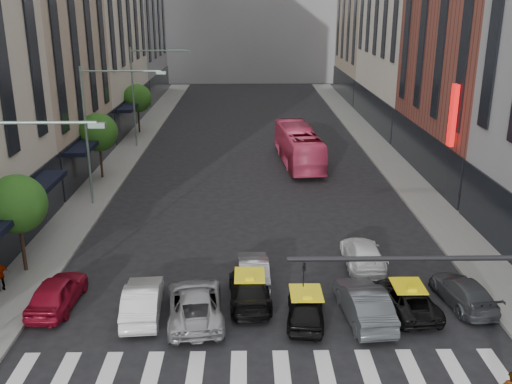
{
  "coord_description": "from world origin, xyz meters",
  "views": [
    {
      "loc": [
        -0.64,
        -16.1,
        12.91
      ],
      "look_at": [
        -0.22,
        10.63,
        4.0
      ],
      "focal_mm": 40.0,
      "sensor_mm": 36.0,
      "label": 1
    }
  ],
  "objects_px": {
    "car_white_front": "(142,300)",
    "taxi_center": "(306,307)",
    "taxi_left": "(250,289)",
    "pedestrian_far": "(0,275)",
    "streetlamp_far": "(143,84)",
    "car_red": "(57,292)",
    "streetlamp_mid": "(100,118)",
    "bus": "(299,146)"
  },
  "relations": [
    {
      "from": "car_white_front",
      "to": "taxi_center",
      "type": "relative_size",
      "value": 1.13
    },
    {
      "from": "taxi_left",
      "to": "pedestrian_far",
      "type": "distance_m",
      "value": 11.61
    },
    {
      "from": "streetlamp_far",
      "to": "car_white_front",
      "type": "bearing_deg",
      "value": -80.89
    },
    {
      "from": "streetlamp_far",
      "to": "car_red",
      "type": "bearing_deg",
      "value": -88.18
    },
    {
      "from": "car_white_front",
      "to": "taxi_left",
      "type": "distance_m",
      "value": 4.75
    },
    {
      "from": "pedestrian_far",
      "to": "streetlamp_far",
      "type": "bearing_deg",
      "value": -133.08
    },
    {
      "from": "streetlamp_far",
      "to": "taxi_center",
      "type": "bearing_deg",
      "value": -68.98
    },
    {
      "from": "streetlamp_mid",
      "to": "pedestrian_far",
      "type": "relative_size",
      "value": 5.78
    },
    {
      "from": "car_white_front",
      "to": "bus",
      "type": "bearing_deg",
      "value": -114.43
    },
    {
      "from": "bus",
      "to": "car_red",
      "type": "bearing_deg",
      "value": 56.92
    },
    {
      "from": "streetlamp_far",
      "to": "car_red",
      "type": "xyz_separation_m",
      "value": [
        0.94,
        -29.45,
        -5.18
      ]
    },
    {
      "from": "streetlamp_far",
      "to": "bus",
      "type": "xyz_separation_m",
      "value": [
        13.68,
        -5.83,
        -4.37
      ]
    },
    {
      "from": "car_red",
      "to": "bus",
      "type": "xyz_separation_m",
      "value": [
        12.74,
        23.62,
        0.82
      ]
    },
    {
      "from": "streetlamp_mid",
      "to": "bus",
      "type": "distance_m",
      "value": 17.6
    },
    {
      "from": "streetlamp_mid",
      "to": "car_white_front",
      "type": "xyz_separation_m",
      "value": [
        4.84,
        -14.2,
        -5.19
      ]
    },
    {
      "from": "streetlamp_mid",
      "to": "pedestrian_far",
      "type": "height_order",
      "value": "streetlamp_mid"
    },
    {
      "from": "taxi_center",
      "to": "taxi_left",
      "type": "bearing_deg",
      "value": -29.62
    },
    {
      "from": "streetlamp_far",
      "to": "pedestrian_far",
      "type": "bearing_deg",
      "value": -94.24
    },
    {
      "from": "taxi_center",
      "to": "car_white_front",
      "type": "bearing_deg",
      "value": 0.53
    },
    {
      "from": "streetlamp_far",
      "to": "pedestrian_far",
      "type": "xyz_separation_m",
      "value": [
        -2.09,
        -28.15,
        -4.98
      ]
    },
    {
      "from": "car_white_front",
      "to": "taxi_center",
      "type": "distance_m",
      "value": 7.03
    },
    {
      "from": "car_white_front",
      "to": "pedestrian_far",
      "type": "distance_m",
      "value": 7.23
    },
    {
      "from": "car_red",
      "to": "car_white_front",
      "type": "distance_m",
      "value": 3.98
    },
    {
      "from": "streetlamp_far",
      "to": "taxi_left",
      "type": "xyz_separation_m",
      "value": [
        9.48,
        -29.15,
        -5.24
      ]
    },
    {
      "from": "streetlamp_mid",
      "to": "taxi_center",
      "type": "distance_m",
      "value": 19.68
    },
    {
      "from": "car_white_front",
      "to": "taxi_left",
      "type": "relative_size",
      "value": 0.96
    },
    {
      "from": "taxi_left",
      "to": "car_white_front",
      "type": "bearing_deg",
      "value": 10.14
    },
    {
      "from": "taxi_left",
      "to": "bus",
      "type": "bearing_deg",
      "value": -102.83
    },
    {
      "from": "car_red",
      "to": "car_white_front",
      "type": "relative_size",
      "value": 0.97
    },
    {
      "from": "streetlamp_far",
      "to": "taxi_left",
      "type": "height_order",
      "value": "streetlamp_far"
    },
    {
      "from": "pedestrian_far",
      "to": "streetlamp_mid",
      "type": "bearing_deg",
      "value": -138.59
    },
    {
      "from": "streetlamp_far",
      "to": "car_white_front",
      "type": "distance_m",
      "value": 31.02
    },
    {
      "from": "car_red",
      "to": "car_white_front",
      "type": "bearing_deg",
      "value": 172.0
    },
    {
      "from": "car_red",
      "to": "pedestrian_far",
      "type": "bearing_deg",
      "value": -20.48
    },
    {
      "from": "taxi_center",
      "to": "bus",
      "type": "distance_m",
      "value": 25.06
    },
    {
      "from": "bus",
      "to": "pedestrian_far",
      "type": "height_order",
      "value": "bus"
    },
    {
      "from": "streetlamp_mid",
      "to": "bus",
      "type": "height_order",
      "value": "streetlamp_mid"
    },
    {
      "from": "car_white_front",
      "to": "car_red",
      "type": "bearing_deg",
      "value": -15.32
    },
    {
      "from": "streetlamp_far",
      "to": "bus",
      "type": "bearing_deg",
      "value": -23.09
    },
    {
      "from": "streetlamp_far",
      "to": "bus",
      "type": "distance_m",
      "value": 15.5
    },
    {
      "from": "car_white_front",
      "to": "pedestrian_far",
      "type": "height_order",
      "value": "pedestrian_far"
    },
    {
      "from": "streetlamp_mid",
      "to": "taxi_left",
      "type": "distance_m",
      "value": 17.03
    }
  ]
}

